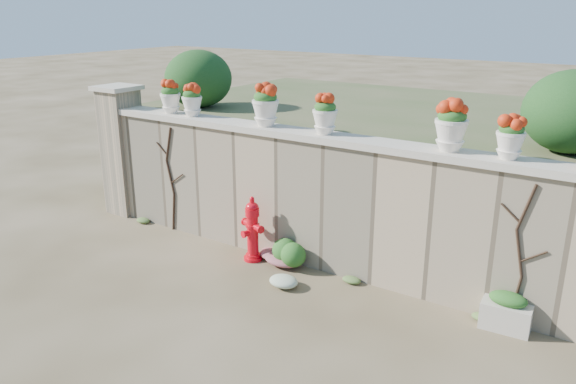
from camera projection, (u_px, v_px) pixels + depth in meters
The scene contains 20 objects.
ground at pixel (234, 307), 7.60m from camera, with size 80.00×80.00×0.00m, color #493D24.
stone_wall at pixel (305, 201), 8.71m from camera, with size 8.00×0.40×2.00m, color tan.
wall_cap at pixel (306, 135), 8.38m from camera, with size 8.10×0.52×0.10m, color beige.
gate_pillar at pixel (123, 150), 10.81m from camera, with size 0.72×0.72×2.48m.
raised_fill at pixel (389, 158), 11.24m from camera, with size 9.00×6.00×2.00m, color #384C23.
back_shrub_left at pixel (198, 79), 10.86m from camera, with size 1.30×1.30×1.10m, color #143814.
back_shrub_right at pixel (573, 112), 7.39m from camera, with size 1.30×1.30×1.10m, color #143814.
vine_left at pixel (171, 178), 9.94m from camera, with size 0.60×0.04×1.91m.
vine_right at pixel (520, 254), 6.84m from camera, with size 0.60×0.04×1.91m.
fire_hydrant at pixel (252, 229), 8.86m from camera, with size 0.46×0.33×1.06m.
planter_box at pixel (506, 312), 7.02m from camera, with size 0.62×0.39×0.50m.
green_shrub at pixel (286, 252), 8.63m from camera, with size 0.60×0.54×0.57m, color #1E5119.
magenta_clump at pixel (276, 255), 8.91m from camera, with size 0.86×0.57×0.23m, color #D02972.
white_flowers at pixel (286, 281), 8.09m from camera, with size 0.57×0.46×0.21m, color white.
urn_pot_0 at pixel (170, 97), 9.74m from camera, with size 0.35×0.35×0.56m.
urn_pot_1 at pixel (192, 101), 9.48m from camera, with size 0.34×0.34×0.54m.
urn_pot_2 at pixel (265, 105), 8.65m from camera, with size 0.42×0.42×0.65m.
urn_pot_3 at pixel (325, 115), 8.11m from camera, with size 0.37×0.37×0.57m.
urn_pot_4 at pixel (451, 126), 7.12m from camera, with size 0.42×0.42×0.66m.
urn_pot_5 at pixel (511, 137), 6.76m from camera, with size 0.35×0.35×0.54m.
Camera 1 is at (4.32, -5.21, 3.85)m, focal length 35.00 mm.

